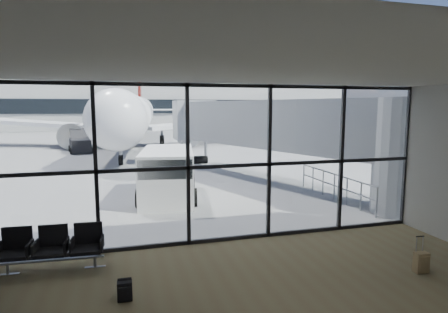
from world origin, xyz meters
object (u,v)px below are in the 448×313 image
service_van (168,174)px  belt_loader (80,145)px  suitcase (421,262)px  airliner (133,115)px  seating_row (52,246)px  backpack (125,291)px

service_van → belt_loader: service_van is taller
suitcase → airliner: bearing=101.3°
suitcase → service_van: size_ratio=0.17×
service_van → suitcase: bearing=-52.3°
seating_row → backpack: 2.62m
backpack → airliner: (1.43, 33.07, 2.82)m
suitcase → airliner: 34.14m
belt_loader → service_van: bearing=-84.1°
seating_row → backpack: seating_row is taller
seating_row → service_van: 7.23m
backpack → suitcase: bearing=-3.2°
seating_row → airliner: 31.30m
suitcase → belt_loader: bearing=112.5°
service_van → belt_loader: 19.28m
belt_loader → airliner: bearing=42.6°
suitcase → belt_loader: (-10.03, 27.40, 0.41)m
backpack → belt_loader: (-3.34, 26.86, 0.46)m
airliner → service_van: (0.47, -24.76, -1.96)m
airliner → belt_loader: airliner is taller
suitcase → airliner: airliner is taller
seating_row → service_van: service_van is taller
backpack → belt_loader: bearing=98.5°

